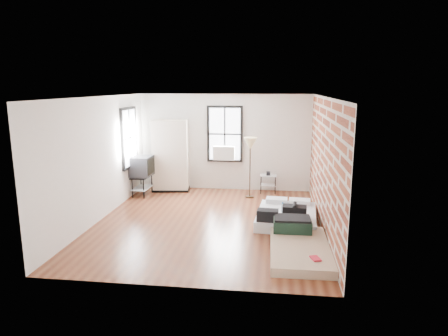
# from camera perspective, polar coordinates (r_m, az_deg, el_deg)

# --- Properties ---
(ground) EXTENTS (6.00, 6.00, 0.00)m
(ground) POSITION_cam_1_polar(r_m,az_deg,el_deg) (9.14, -2.20, -7.70)
(ground) COLOR #552716
(ground) RESTS_ON ground
(room_shell) EXTENTS (5.02, 6.02, 2.80)m
(room_shell) POSITION_cam_1_polar(r_m,az_deg,el_deg) (9.04, -0.46, 3.44)
(room_shell) COLOR silver
(room_shell) RESTS_ON ground
(mattress_main) EXTENTS (1.42, 1.84, 0.56)m
(mattress_main) POSITION_cam_1_polar(r_m,az_deg,el_deg) (9.20, 8.88, -6.69)
(mattress_main) COLOR white
(mattress_main) RESTS_ON ground
(mattress_bare) EXTENTS (1.10, 2.05, 0.44)m
(mattress_bare) POSITION_cam_1_polar(r_m,az_deg,el_deg) (7.77, 10.51, -10.45)
(mattress_bare) COLOR #CDB594
(mattress_bare) RESTS_ON ground
(wardrobe) EXTENTS (1.11, 0.73, 2.07)m
(wardrobe) POSITION_cam_1_polar(r_m,az_deg,el_deg) (11.71, -7.63, 1.75)
(wardrobe) COLOR black
(wardrobe) RESTS_ON ground
(side_table) EXTENTS (0.47, 0.37, 0.61)m
(side_table) POSITION_cam_1_polar(r_m,az_deg,el_deg) (11.52, 6.34, -1.54)
(side_table) COLOR black
(side_table) RESTS_ON ground
(floor_lamp) EXTENTS (0.36, 0.36, 1.67)m
(floor_lamp) POSITION_cam_1_polar(r_m,az_deg,el_deg) (10.80, 3.78, 3.11)
(floor_lamp) COLOR #2F1F0F
(floor_lamp) RESTS_ON ground
(tv_stand) EXTENTS (0.58, 0.80, 1.11)m
(tv_stand) POSITION_cam_1_polar(r_m,az_deg,el_deg) (11.33, -11.68, 0.08)
(tv_stand) COLOR black
(tv_stand) RESTS_ON ground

